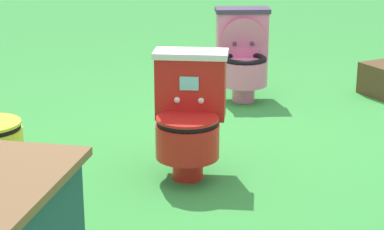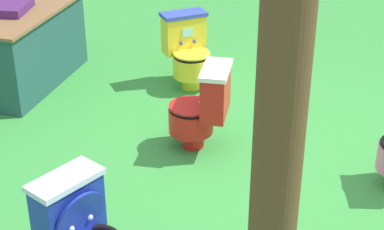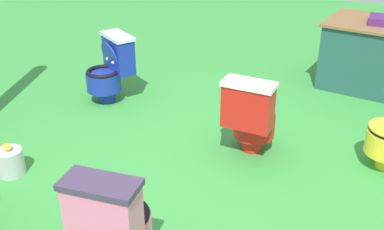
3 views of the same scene
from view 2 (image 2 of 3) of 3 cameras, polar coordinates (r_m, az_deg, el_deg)
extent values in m
plane|color=green|center=(5.07, 6.79, -4.76)|extent=(14.00, 14.00, 0.00)
cylinder|color=yellow|center=(6.31, -0.09, 3.04)|extent=(0.25, 0.25, 0.14)
cylinder|color=yellow|center=(6.22, -0.02, 4.40)|extent=(0.50, 0.50, 0.20)
torus|color=black|center=(6.18, -0.02, 5.35)|extent=(0.48, 0.48, 0.04)
cylinder|color=#3347B2|center=(6.20, -0.02, 4.90)|extent=(0.33, 0.33, 0.01)
cube|color=yellow|center=(6.29, -0.75, 7.27)|extent=(0.37, 0.45, 0.37)
cube|color=#3347B2|center=(6.23, -0.76, 9.02)|extent=(0.40, 0.48, 0.04)
cube|color=#8CE0E5|center=(6.19, -0.38, 7.41)|extent=(0.06, 0.10, 0.08)
cylinder|color=yellow|center=(6.17, -0.02, 5.54)|extent=(0.49, 0.49, 0.02)
sphere|color=#3347B2|center=(6.25, 0.23, 6.62)|extent=(0.04, 0.04, 0.04)
sphere|color=#3347B2|center=(6.20, -0.97, 6.44)|extent=(0.04, 0.04, 0.04)
cylinder|color=red|center=(5.30, 0.12, -2.12)|extent=(0.19, 0.19, 0.14)
cylinder|color=red|center=(5.22, -0.09, -0.49)|extent=(0.40, 0.40, 0.20)
torus|color=black|center=(5.16, -0.09, 0.61)|extent=(0.38, 0.38, 0.04)
cylinder|color=white|center=(5.19, -0.09, 0.10)|extent=(0.26, 0.26, 0.01)
cube|color=red|center=(5.07, 2.13, 1.96)|extent=(0.42, 0.22, 0.37)
cube|color=white|center=(4.98, 2.17, 4.06)|extent=(0.45, 0.25, 0.04)
cube|color=#8CE0E5|center=(5.06, 1.01, 2.56)|extent=(0.11, 0.02, 0.08)
cylinder|color=red|center=(5.15, -0.09, 0.83)|extent=(0.39, 0.39, 0.02)
sphere|color=white|center=(5.04, 0.82, 1.20)|extent=(0.04, 0.04, 0.04)
sphere|color=white|center=(5.16, 1.09, 1.88)|extent=(0.04, 0.04, 0.04)
cube|color=#192D9E|center=(3.80, -11.04, -8.26)|extent=(0.45, 0.39, 0.37)
cube|color=silver|center=(3.69, -11.32, -5.71)|extent=(0.48, 0.42, 0.04)
cube|color=#8CE0E5|center=(3.71, -10.10, -8.26)|extent=(0.10, 0.07, 0.08)
cylinder|color=#192D9E|center=(3.75, -10.03, -9.06)|extent=(0.34, 0.27, 0.35)
sphere|color=silver|center=(3.80, -9.13, -9.05)|extent=(0.04, 0.04, 0.04)
sphere|color=silver|center=(3.73, -10.76, -9.99)|extent=(0.04, 0.04, 0.04)
cube|color=#23514C|center=(6.55, -15.36, 5.84)|extent=(1.52, 1.04, 0.74)
cube|color=brown|center=(6.42, -15.79, 9.02)|extent=(1.59, 1.11, 0.03)
cube|color=#4C2360|center=(6.34, -15.97, 9.26)|extent=(0.44, 0.33, 0.08)
camera|label=1|loc=(6.32, -38.22, 11.96)|focal=65.84mm
camera|label=3|loc=(6.17, 37.20, 17.33)|focal=42.76mm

